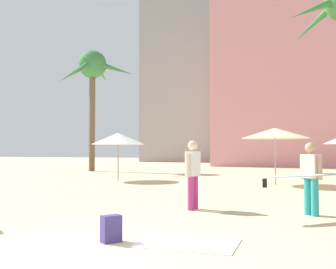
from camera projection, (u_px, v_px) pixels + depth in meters
name	position (u px, v px, depth m)	size (l,w,h in m)	color
ground	(66.00, 255.00, 5.26)	(120.00, 120.00, 0.00)	beige
hotel_tower_gray	(202.00, 14.00, 48.99)	(13.84, 8.71, 37.40)	gray
palm_tree_far_left	(93.00, 72.00, 26.25)	(5.66, 5.63, 8.19)	brown
cafe_umbrella_0	(275.00, 133.00, 15.82)	(2.77, 2.77, 2.34)	gray
cafe_umbrella_3	(118.00, 139.00, 17.98)	(2.51, 2.51, 2.22)	gray
beach_towel	(188.00, 243.00, 5.93)	(1.51, 1.01, 0.01)	white
backpack	(111.00, 229.00, 6.02)	(0.35, 0.35, 0.42)	#42387A
person_mid_center	(311.00, 175.00, 8.36)	(2.60, 2.13, 1.60)	teal
person_near_right	(193.00, 172.00, 9.32)	(0.32, 0.61, 1.66)	#B7337F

